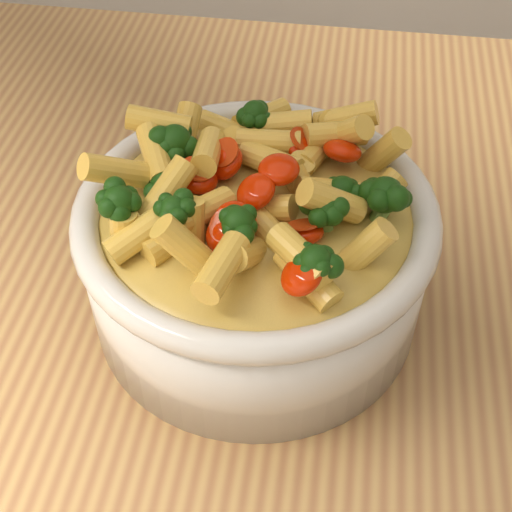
# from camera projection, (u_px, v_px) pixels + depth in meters

# --- Properties ---
(table) EXTENTS (1.20, 0.80, 0.90)m
(table) POSITION_uv_depth(u_px,v_px,m) (145.00, 339.00, 0.64)
(table) COLOR #AF844B
(table) RESTS_ON ground
(serving_bowl) EXTENTS (0.24, 0.24, 0.10)m
(serving_bowl) POSITION_uv_depth(u_px,v_px,m) (256.00, 255.00, 0.50)
(serving_bowl) COLOR silver
(serving_bowl) RESTS_ON table
(pasta_salad) EXTENTS (0.19, 0.19, 0.04)m
(pasta_salad) POSITION_uv_depth(u_px,v_px,m) (256.00, 184.00, 0.45)
(pasta_salad) COLOR #FFC450
(pasta_salad) RESTS_ON serving_bowl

